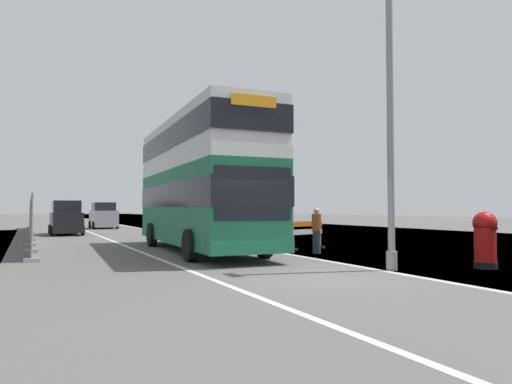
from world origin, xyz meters
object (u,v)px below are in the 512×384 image
double_decker_bus (199,182)px  red_pillar_postbox (485,237)px  car_receding_mid (103,216)px  lamppost_foreground (390,114)px  roadworks_barrier (307,231)px  pedestrian_at_kerb (317,231)px  car_oncoming_near (66,219)px

double_decker_bus → red_pillar_postbox: size_ratio=6.99×
red_pillar_postbox → car_receding_mid: 31.40m
lamppost_foreground → car_receding_mid: bearing=95.9°
double_decker_bus → roadworks_barrier: 4.73m
lamppost_foreground → pedestrian_at_kerb: size_ratio=5.29×
red_pillar_postbox → car_receding_mid: bearing=100.3°
roadworks_barrier → double_decker_bus: bearing=165.1°
double_decker_bus → car_oncoming_near: bearing=104.8°
lamppost_foreground → roadworks_barrier: size_ratio=4.86×
roadworks_barrier → pedestrian_at_kerb: (-0.69, -1.72, 0.13)m
red_pillar_postbox → car_receding_mid: (-5.59, 30.90, 0.16)m
double_decker_bus → pedestrian_at_kerb: (3.48, -2.82, -1.82)m
roadworks_barrier → pedestrian_at_kerb: size_ratio=1.09×
pedestrian_at_kerb → red_pillar_postbox: bearing=-72.2°
red_pillar_postbox → roadworks_barrier: size_ratio=0.86×
lamppost_foreground → car_oncoming_near: size_ratio=1.97×
roadworks_barrier → car_receding_mid: 24.12m
double_decker_bus → lamppost_foreground: size_ratio=1.23×
roadworks_barrier → pedestrian_at_kerb: bearing=-111.8°
double_decker_bus → car_receding_mid: bearing=90.9°
car_oncoming_near → car_receding_mid: car_receding_mid is taller
double_decker_bus → car_oncoming_near: size_ratio=2.44×
double_decker_bus → lamppost_foreground: (2.73, -7.43, 1.49)m
double_decker_bus → lamppost_foreground: bearing=-69.8°
car_receding_mid → pedestrian_at_kerb: size_ratio=2.42×
lamppost_foreground → red_pillar_postbox: (2.51, -0.88, -3.29)m
double_decker_bus → car_oncoming_near: 14.82m
double_decker_bus → lamppost_foreground: 8.06m
red_pillar_postbox → car_receding_mid: car_receding_mid is taller
car_oncoming_near → double_decker_bus: bearing=-75.2°
car_receding_mid → pedestrian_at_kerb: (3.83, -25.41, -0.17)m
lamppost_foreground → roadworks_barrier: (1.43, 6.33, -3.44)m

